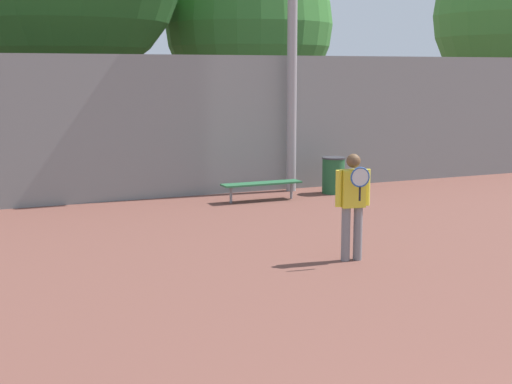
{
  "coord_description": "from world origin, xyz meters",
  "views": [
    {
      "loc": [
        -3.42,
        -2.21,
        2.97
      ],
      "look_at": [
        1.13,
        8.45,
        0.98
      ],
      "focal_mm": 50.0,
      "sensor_mm": 36.0,
      "label": 1
    }
  ],
  "objects_px": {
    "trash_bin": "(333,175)",
    "tennis_player": "(353,200)",
    "tree_green_tall": "(249,25)",
    "bench_courtside_near": "(262,184)"
  },
  "relations": [
    {
      "from": "tennis_player",
      "to": "tree_green_tall",
      "type": "bearing_deg",
      "value": 83.47
    },
    {
      "from": "tennis_player",
      "to": "tree_green_tall",
      "type": "height_order",
      "value": "tree_green_tall"
    },
    {
      "from": "trash_bin",
      "to": "tree_green_tall",
      "type": "bearing_deg",
      "value": 86.28
    },
    {
      "from": "bench_courtside_near",
      "to": "trash_bin",
      "type": "height_order",
      "value": "trash_bin"
    },
    {
      "from": "tennis_player",
      "to": "trash_bin",
      "type": "relative_size",
      "value": 1.91
    },
    {
      "from": "tennis_player",
      "to": "tree_green_tall",
      "type": "distance_m",
      "value": 12.82
    },
    {
      "from": "tennis_player",
      "to": "tree_green_tall",
      "type": "relative_size",
      "value": 0.24
    },
    {
      "from": "trash_bin",
      "to": "tennis_player",
      "type": "bearing_deg",
      "value": -116.57
    },
    {
      "from": "tree_green_tall",
      "to": "trash_bin",
      "type": "bearing_deg",
      "value": -93.72
    },
    {
      "from": "trash_bin",
      "to": "tree_green_tall",
      "type": "relative_size",
      "value": 0.13
    }
  ]
}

